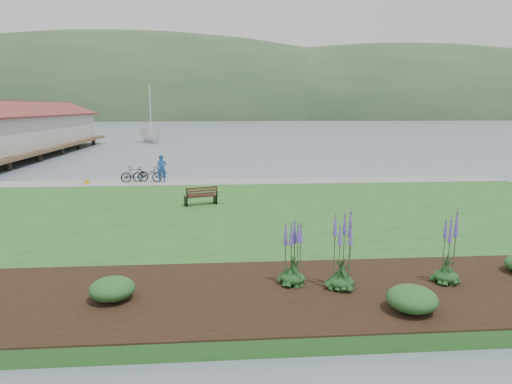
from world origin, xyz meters
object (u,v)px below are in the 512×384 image
(bicycle_a, at_px, (147,174))
(sailboat, at_px, (152,143))
(park_bench, at_px, (201,195))
(person, at_px, (162,166))

(bicycle_a, xyz_separation_m, sailboat, (-4.97, 36.15, -0.87))
(park_bench, bearing_deg, sailboat, 83.07)
(person, distance_m, sailboat, 36.84)
(park_bench, relative_size, person, 0.80)
(park_bench, bearing_deg, person, 93.39)
(sailboat, bearing_deg, person, -114.61)
(person, xyz_separation_m, sailboat, (-5.86, 36.35, -1.37))
(bicycle_a, height_order, sailboat, sailboat)
(person, bearing_deg, sailboat, 95.87)
(sailboat, bearing_deg, park_bench, -112.66)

